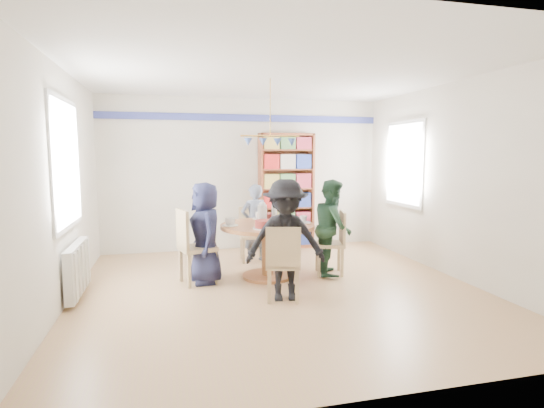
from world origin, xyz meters
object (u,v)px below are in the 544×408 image
object	(u,v)px
person_far	(254,223)
chair_near	(283,260)
person_left	(205,233)
chair_right	(335,239)
dining_table	(267,238)
bookshelf	(286,192)
chair_left	(191,243)
radiator	(78,269)
chair_far	(251,231)
person_near	(286,240)
person_right	(332,227)

from	to	relation	value
person_far	chair_near	bearing A→B (deg)	75.67
person_left	chair_right	bearing A→B (deg)	81.72
dining_table	bookshelf	world-z (taller)	bookshelf
chair_left	person_left	distance (m)	0.23
radiator	person_far	size ratio (longest dim) A/B	0.81
bookshelf	chair_right	bearing A→B (deg)	-83.21
chair_far	bookshelf	size ratio (longest dim) A/B	0.41
radiator	person_near	distance (m)	2.51
dining_table	chair_far	bearing A→B (deg)	91.85
dining_table	person_near	size ratio (longest dim) A/B	0.91
chair_near	person_left	size ratio (longest dim) A/B	0.67
person_near	chair_left	bearing A→B (deg)	148.37
chair_far	chair_near	size ratio (longest dim) A/B	0.96
person_left	person_right	size ratio (longest dim) A/B	0.99
person_right	chair_far	bearing A→B (deg)	58.80
chair_far	person_right	bearing A→B (deg)	-47.42
chair_left	person_left	world-z (taller)	person_left
radiator	chair_right	xyz separation A→B (m)	(3.37, 0.22, 0.15)
chair_left	radiator	bearing A→B (deg)	-170.70
person_right	person_far	size ratio (longest dim) A/B	1.10
person_far	person_near	bearing A→B (deg)	77.05
person_near	bookshelf	distance (m)	2.83
chair_left	person_near	size ratio (longest dim) A/B	0.70
chair_right	person_left	world-z (taller)	person_left
chair_near	bookshelf	xyz separation A→B (m)	(0.81, 2.77, 0.53)
chair_near	person_right	bearing A→B (deg)	44.20
dining_table	person_left	size ratio (longest dim) A/B	0.97
dining_table	chair_far	distance (m)	1.03
radiator	person_near	bearing A→B (deg)	-15.46
chair_far	person_near	world-z (taller)	person_near
person_right	bookshelf	size ratio (longest dim) A/B	0.65
radiator	bookshelf	distance (m)	3.82
radiator	chair_left	distance (m)	1.39
chair_left	chair_far	world-z (taller)	chair_left
person_left	chair_far	bearing A→B (deg)	134.43
radiator	chair_near	distance (m)	2.46
person_left	bookshelf	distance (m)	2.45
person_right	radiator	bearing A→B (deg)	110.22
chair_left	person_right	bearing A→B (deg)	0.33
dining_table	chair_near	world-z (taller)	chair_near
radiator	chair_far	xyz separation A→B (m)	(2.36, 1.29, 0.12)
person_right	chair_right	bearing A→B (deg)	-91.64
radiator	chair_left	bearing A→B (deg)	9.30
chair_near	chair_right	bearing A→B (deg)	42.87
radiator	chair_left	xyz separation A→B (m)	(1.35, 0.22, 0.20)
person_far	chair_far	bearing A→B (deg)	-80.31
dining_table	person_far	distance (m)	0.94
chair_right	person_near	size ratio (longest dim) A/B	0.64
person_left	person_far	xyz separation A→B (m)	(0.85, 0.97, -0.05)
dining_table	chair_far	xyz separation A→B (m)	(-0.03, 1.02, -0.08)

